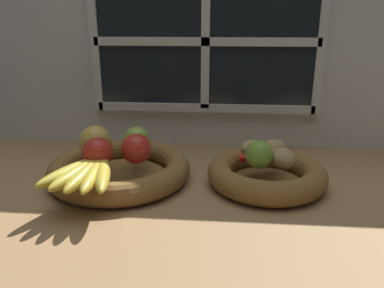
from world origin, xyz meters
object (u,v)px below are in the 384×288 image
Objects in this scene: apple_golden_left at (95,141)px; banana_bunch_front at (88,172)px; fruit_bowl_right at (266,174)px; potato_oblong at (253,149)px; apple_green_back at (136,140)px; potato_small at (282,158)px; chili_pepper at (265,162)px; potato_back at (274,148)px; apple_red_front at (98,153)px; apple_red_right at (136,149)px; lime_near at (259,155)px; fruit_bowl_left at (120,169)px.

banana_bunch_front is at bearing -78.64° from apple_golden_left.
fruit_bowl_right is 6.62cm from potato_oblong.
apple_green_back is 28.47cm from potato_oblong.
banana_bunch_front is 42.12cm from potato_small.
apple_golden_left reaches higher than chili_pepper.
potato_oblong is 5.23cm from potato_back.
apple_red_front reaches higher than potato_back.
chili_pepper is at bearing -4.11° from apple_golden_left.
apple_red_right reaches higher than potato_small.
lime_near is at bearing -173.33° from potato_small.
lime_near is (-2.32, -3.48, 6.09)cm from fruit_bowl_right.
apple_red_right is (10.75, -3.71, -0.33)cm from apple_golden_left.
potato_oblong is at bearing 13.70° from apple_red_front.
potato_back reaches higher than fruit_bowl_right.
fruit_bowl_left and fruit_bowl_right have the same top height.
apple_red_front is at bearing -166.02° from potato_back.
fruit_bowl_right is 6.66cm from potato_back.
banana_bunch_front is (2.76, -13.75, -2.21)cm from apple_golden_left.
chili_pepper is (40.11, -2.88, -2.82)cm from apple_golden_left.
chili_pepper is (37.35, 10.87, -0.61)cm from banana_bunch_front.
potato_small is at bearing -81.03° from potato_back.
apple_green_back is at bearing 172.04° from fruit_bowl_right.
apple_golden_left reaches higher than apple_green_back.
apple_red_front is 1.05× the size of apple_green_back.
banana_bunch_front is at bearing -146.45° from chili_pepper.
fruit_bowl_left is 5.42× the size of lime_near.
apple_green_back reaches higher than chili_pepper.
potato_small is (40.92, 3.09, -1.18)cm from apple_red_front.
banana_bunch_front is 3.17× the size of lime_near.
apple_green_back is 30.35cm from lime_near.
potato_back is at bearing 61.02° from lime_near.
apple_red_front is 7.39cm from apple_golden_left.
apple_red_front reaches higher than fruit_bowl_left.
apple_golden_left is 1.15× the size of potato_small.
apple_red_right is 0.58× the size of chili_pepper.
apple_golden_left is 42.74cm from potato_back.
fruit_bowl_left is at bearing -127.45° from apple_green_back.
apple_red_front is 1.06× the size of potato_back.
apple_golden_left is 11.38cm from apple_red_right.
apple_red_right is at bearing -167.97° from potato_back.
fruit_bowl_left is 8.59cm from apple_red_right.
banana_bunch_front is (-38.04, -12.87, 4.52)cm from fruit_bowl_right.
fruit_bowl_right is 4.45cm from chili_pepper.
potato_oblong is (34.80, 15.39, 0.68)cm from banana_bunch_front.
potato_oblong is at bearing 142.13° from fruit_bowl_right.
lime_near reaches higher than potato_oblong.
potato_back is at bearing 15.95° from potato_oblong.
fruit_bowl_left is at bearing 63.07° from apple_red_front.
apple_red_front is 12.22cm from apple_green_back.
apple_red_front reaches higher than apple_green_back.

